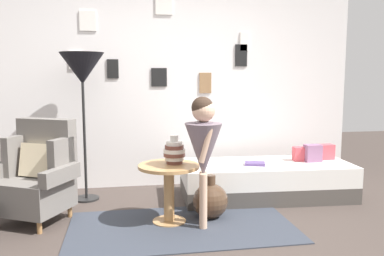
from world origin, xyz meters
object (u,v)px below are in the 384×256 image
floor_lamp (82,72)px  book_on_daybed (255,164)px  person_child (203,144)px  daybed (266,180)px  side_table (169,181)px  armchair (37,175)px  vase_striped (174,152)px  demijohn_near (210,200)px

floor_lamp → book_on_daybed: size_ratio=7.44×
person_child → book_on_daybed: bearing=44.1°
person_child → daybed: bearing=41.2°
daybed → side_table: (-1.19, -0.61, 0.20)m
armchair → vase_striped: size_ratio=3.57×
vase_striped → book_on_daybed: vase_striped is taller
vase_striped → floor_lamp: bearing=136.6°
daybed → armchair: bearing=-172.6°
person_child → demijohn_near: bearing=62.1°
demijohn_near → daybed: bearing=35.8°
vase_striped → floor_lamp: floor_lamp is taller
vase_striped → book_on_daybed: size_ratio=1.23×
armchair → person_child: person_child is taller
daybed → book_on_daybed: (-0.16, -0.07, 0.22)m
armchair → person_child: size_ratio=0.81×
armchair → daybed: armchair is taller
side_table → person_child: size_ratio=0.48×
floor_lamp → demijohn_near: size_ratio=3.81×
book_on_daybed → demijohn_near: 0.82m
daybed → book_on_daybed: bearing=-155.6°
vase_striped → demijohn_near: 0.61m
person_child → demijohn_near: size_ratio=2.80×
person_child → demijohn_near: (0.12, 0.22, -0.60)m
armchair → demijohn_near: armchair is taller
side_table → person_child: bearing=-30.4°
daybed → demijohn_near: 0.96m
person_child → side_table: bearing=149.6°
floor_lamp → demijohn_near: floor_lamp is taller
vase_striped → floor_lamp: size_ratio=0.17×
floor_lamp → person_child: bearing=-42.9°
side_table → floor_lamp: (-0.84, 0.88, 1.02)m
vase_striped → demijohn_near: vase_striped is taller
book_on_daybed → demijohn_near: size_ratio=0.51×
floor_lamp → person_child: floor_lamp is taller
armchair → book_on_daybed: size_ratio=4.41×
vase_striped → person_child: size_ratio=0.23×
daybed → floor_lamp: size_ratio=1.18×
side_table → demijohn_near: (0.41, 0.05, -0.23)m
armchair → person_child: 1.63m
floor_lamp → demijohn_near: 1.95m
side_table → demijohn_near: side_table is taller
floor_lamp → side_table: bearing=-46.4°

